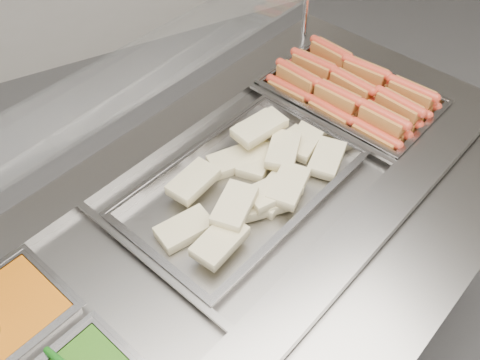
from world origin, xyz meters
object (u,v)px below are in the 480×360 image
steam_counter (230,281)px  sneeze_guard (162,57)px  pan_wraps (242,189)px  pan_hotdogs (350,102)px

steam_counter → sneeze_guard: (-0.08, 0.21, 0.82)m
steam_counter → sneeze_guard: sneeze_guard is taller
pan_wraps → pan_hotdogs: bearing=20.3°
pan_hotdogs → steam_counter: bearing=-159.7°
sneeze_guard → steam_counter: bearing=-69.7°
sneeze_guard → pan_hotdogs: bearing=1.0°
pan_wraps → sneeze_guard: bearing=125.6°
sneeze_guard → pan_wraps: (0.13, -0.18, -0.39)m
steam_counter → pan_hotdogs: 0.75m
steam_counter → sneeze_guard: bearing=110.3°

